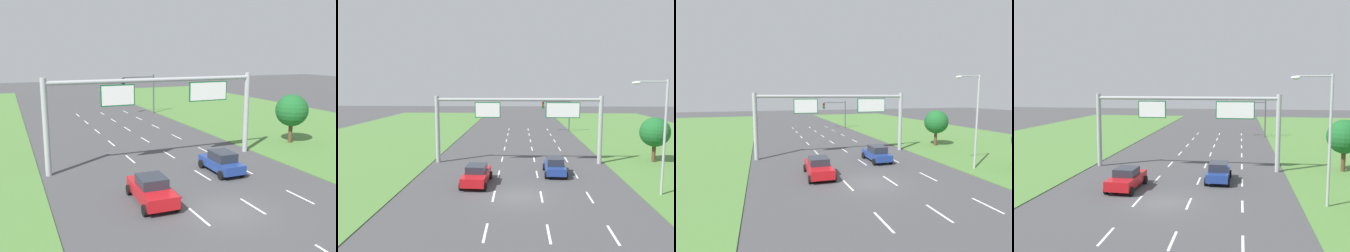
% 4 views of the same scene
% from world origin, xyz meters
% --- Properties ---
extents(ground_plane, '(200.00, 200.00, 0.00)m').
position_xyz_m(ground_plane, '(0.00, 0.00, 0.00)').
color(ground_plane, '#424244').
extents(lane_dashes_inner_left, '(0.14, 56.40, 0.01)m').
position_xyz_m(lane_dashes_inner_left, '(-1.75, 9.00, 0.00)').
color(lane_dashes_inner_left, white).
rests_on(lane_dashes_inner_left, ground_plane).
extents(lane_dashes_inner_right, '(0.14, 56.40, 0.01)m').
position_xyz_m(lane_dashes_inner_right, '(1.75, 9.00, 0.00)').
color(lane_dashes_inner_right, white).
rests_on(lane_dashes_inner_right, ground_plane).
extents(lane_dashes_slip, '(0.14, 56.40, 0.01)m').
position_xyz_m(lane_dashes_slip, '(5.25, 9.00, 0.00)').
color(lane_dashes_slip, white).
rests_on(lane_dashes_slip, ground_plane).
extents(car_near_red, '(2.30, 4.50, 1.61)m').
position_xyz_m(car_near_red, '(-3.38, 2.84, 0.80)').
color(car_near_red, red).
rests_on(car_near_red, ground_plane).
extents(car_lead_silver, '(2.03, 4.04, 1.61)m').
position_xyz_m(car_lead_silver, '(3.35, 6.03, 0.80)').
color(car_lead_silver, navy).
rests_on(car_lead_silver, ground_plane).
extents(sign_gantry, '(17.24, 0.44, 7.00)m').
position_xyz_m(sign_gantry, '(0.27, 10.33, 4.89)').
color(sign_gantry, '#9EA0A5').
rests_on(sign_gantry, ground_plane).
extents(traffic_light_mast, '(4.76, 0.49, 5.60)m').
position_xyz_m(traffic_light_mast, '(6.78, 33.42, 3.87)').
color(traffic_light_mast, '#47494F').
rests_on(traffic_light_mast, ground_plane).
extents(roadside_tree_mid, '(3.07, 3.07, 4.76)m').
position_xyz_m(roadside_tree_mid, '(14.24, 11.16, 3.20)').
color(roadside_tree_mid, '#513823').
rests_on(roadside_tree_mid, ground_plane).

